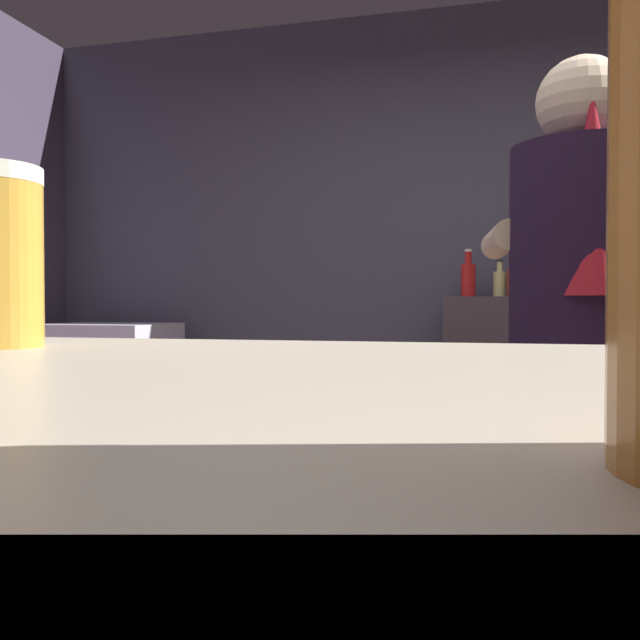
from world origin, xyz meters
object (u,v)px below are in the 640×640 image
Objects in this scene: mixing_bowl at (498,363)px; bottle_olive_oil at (500,283)px; bottle_vinegar at (468,279)px; bottle_hot_sauce at (538,282)px; bottle_soy at (513,281)px; mini_fridge at (107,418)px; bartender at (580,353)px.

bottle_olive_oil is (0.02, 1.13, 0.30)m from mixing_bowl.
mixing_bowl is 0.70× the size of bottle_vinegar.
mixing_bowl is 0.87× the size of bottle_hot_sauce.
bottle_vinegar is at bearing 169.38° from bottle_soy.
bottle_vinegar reaches higher than mini_fridge.
bottle_hot_sauce is (0.21, 1.15, 0.31)m from mixing_bowl.
mixing_bowl is at bearing -91.19° from bottle_olive_oil.
bottle_hot_sauce is 1.04× the size of bottle_olive_oil.
bottle_olive_oil is at bearing 10.11° from bottle_vinegar.
mixing_bowl is (2.03, -0.90, 0.42)m from mini_fridge.
bottle_vinegar is 1.25× the size of bottle_soy.
mixing_bowl is 0.90× the size of bottle_olive_oil.
bottle_soy reaches higher than mini_fridge.
bottle_olive_oil is (-0.18, -0.02, -0.00)m from bottle_hot_sauce.
bottle_olive_oil is (0.15, 0.03, -0.02)m from bottle_vinegar.
bottle_hot_sauce reaches higher than mini_fridge.
bartender is 7.29× the size of bottle_vinegar.
bottle_olive_oil is at bearing 88.81° from mixing_bowl.
mini_fridge is 2.69m from bartender.
mixing_bowl is at bearing -83.37° from bottle_vinegar.
mini_fridge is at bearing 156.05° from mixing_bowl.
bottle_vinegar is at bearing 5.00° from bartender.
mini_fridge is 2.26m from mixing_bowl.
mini_fridge is 2.24m from bottle_soy.
bottle_vinegar reaches higher than bottle_soy.
mini_fridge is at bearing -175.75° from bottle_soy.
bartender is 0.57m from mixing_bowl.
bottle_soy is (2.12, 0.16, 0.73)m from mini_fridge.
bottle_olive_oil is (-0.06, 0.07, -0.00)m from bottle_soy.
mini_fridge is 2.05m from bottle_vinegar.
bottle_olive_oil is (-0.16, 1.66, 0.23)m from bartender.
bottle_soy is at bearing 85.48° from mixing_bowl.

